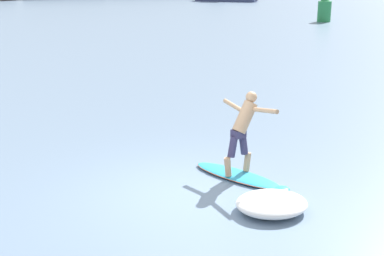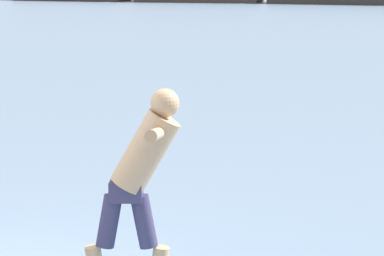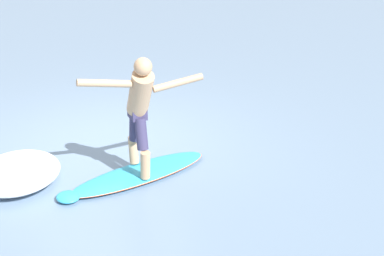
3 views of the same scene
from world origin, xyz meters
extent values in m
plane|color=slate|center=(0.00, 0.00, 0.00)|extent=(200.00, 200.00, 0.00)
ellipsoid|color=#2D9DC5|center=(1.22, 0.47, 0.05)|extent=(1.55, 2.11, 0.10)
ellipsoid|color=#2D9DC5|center=(1.75, -0.46, 0.05)|extent=(0.43, 0.42, 0.08)
ellipsoid|color=#DB5B2D|center=(1.22, 0.47, 0.05)|extent=(1.58, 2.13, 0.04)
cone|color=black|center=(0.80, 1.22, -0.06)|extent=(0.07, 0.07, 0.14)
cone|color=black|center=(0.73, 1.01, -0.06)|extent=(0.07, 0.07, 0.14)
cone|color=black|center=(1.01, 1.17, -0.06)|extent=(0.07, 0.07, 0.14)
cylinder|color=tan|center=(1.47, 0.54, 0.29)|extent=(0.20, 0.17, 0.40)
cylinder|color=#373355|center=(1.36, 0.51, 0.70)|extent=(0.26, 0.21, 0.44)
cylinder|color=tan|center=(0.98, 0.40, 0.29)|extent=(0.20, 0.17, 0.40)
cylinder|color=#373355|center=(1.09, 0.43, 0.70)|extent=(0.26, 0.21, 0.44)
cube|color=#373355|center=(1.22, 0.47, 0.95)|extent=(0.31, 0.26, 0.16)
cylinder|color=tan|center=(1.37, 0.51, 1.26)|extent=(0.61, 0.42, 0.69)
sphere|color=tan|center=(1.52, 0.56, 1.65)|extent=(0.23, 0.23, 0.23)
cylinder|color=tan|center=(1.34, 1.00, 1.37)|extent=(0.27, 0.67, 0.21)
cylinder|color=tan|center=(1.61, 0.09, 1.49)|extent=(0.27, 0.67, 0.20)
cylinder|color=#288447|center=(19.59, 26.70, 0.76)|extent=(1.00, 1.00, 1.51)
ellipsoid|color=white|center=(1.18, -1.16, 0.15)|extent=(1.37, 1.21, 0.29)
camera|label=1|loc=(-2.90, -8.86, 4.19)|focal=50.00mm
camera|label=2|loc=(3.86, -6.02, 2.69)|focal=85.00mm
camera|label=3|loc=(7.78, 0.36, 3.49)|focal=50.00mm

